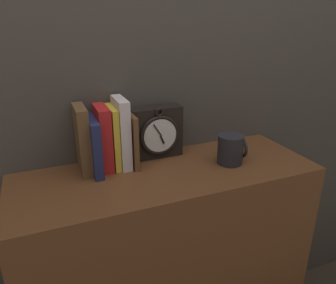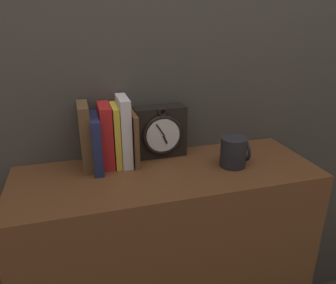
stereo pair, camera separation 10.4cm
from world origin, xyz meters
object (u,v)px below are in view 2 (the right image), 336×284
object	(u,v)px
book_slot2_red	(106,136)
book_slot1_navy	(96,143)
book_slot3_yellow	(116,135)
book_slot5_brown	(133,138)
clock	(160,132)
book_slot4_white	(124,131)
mug	(234,152)
book_slot0_brown	(85,137)

from	to	relation	value
book_slot2_red	book_slot1_navy	bearing A→B (deg)	-154.69
book_slot1_navy	book_slot3_yellow	distance (m)	0.07
book_slot2_red	book_slot5_brown	distance (m)	0.09
clock	book_slot3_yellow	size ratio (longest dim) A/B	0.92
book_slot4_white	mug	size ratio (longest dim) A/B	2.30
book_slot3_yellow	book_slot4_white	size ratio (longest dim) A/B	0.89
book_slot1_navy	book_slot2_red	distance (m)	0.04
book_slot2_red	book_slot5_brown	bearing A→B (deg)	-5.20
clock	book_slot5_brown	xyz separation A→B (m)	(-0.10, -0.03, -0.00)
book_slot4_white	mug	bearing A→B (deg)	-19.78
book_slot1_navy	book_slot5_brown	world-z (taller)	same
book_slot0_brown	book_slot5_brown	bearing A→B (deg)	-1.67
clock	book_slot5_brown	size ratio (longest dim) A/B	1.05
book_slot3_yellow	mug	distance (m)	0.40
clock	book_slot1_navy	size ratio (longest dim) A/B	1.05
book_slot3_yellow	book_slot4_white	world-z (taller)	book_slot4_white
book_slot1_navy	book_slot5_brown	size ratio (longest dim) A/B	1.00
book_slot0_brown	book_slot4_white	world-z (taller)	book_slot4_white
book_slot1_navy	book_slot5_brown	xyz separation A→B (m)	(0.13, 0.01, 0.00)
book_slot4_white	clock	bearing A→B (deg)	10.78
book_slot3_yellow	book_slot2_red	bearing A→B (deg)	179.13
book_slot5_brown	book_slot1_navy	bearing A→B (deg)	-176.15
mug	book_slot1_navy	bearing A→B (deg)	165.96
book_slot1_navy	book_slot4_white	size ratio (longest dim) A/B	0.78
book_slot0_brown	book_slot4_white	distance (m)	0.13
book_slot2_red	book_slot3_yellow	world-z (taller)	book_slot2_red
book_slot3_yellow	book_slot4_white	xyz separation A→B (m)	(0.03, -0.00, 0.01)
book_slot1_navy	book_slot3_yellow	xyz separation A→B (m)	(0.07, 0.02, 0.01)
clock	mug	world-z (taller)	clock
clock	book_slot0_brown	size ratio (longest dim) A/B	0.86
book_slot1_navy	book_slot5_brown	bearing A→B (deg)	3.85
clock	book_slot0_brown	world-z (taller)	book_slot0_brown
clock	book_slot0_brown	distance (m)	0.26
clock	book_slot2_red	bearing A→B (deg)	-173.38
book_slot4_white	mug	distance (m)	0.38
clock	book_slot2_red	xyz separation A→B (m)	(-0.19, -0.02, 0.01)
book_slot1_navy	book_slot4_white	distance (m)	0.10
book_slot1_navy	book_slot5_brown	distance (m)	0.13
book_slot0_brown	mug	size ratio (longest dim) A/B	2.17
book_slot5_brown	mug	world-z (taller)	book_slot5_brown
book_slot0_brown	book_slot1_navy	bearing A→B (deg)	-22.88
clock	book_slot2_red	distance (m)	0.20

